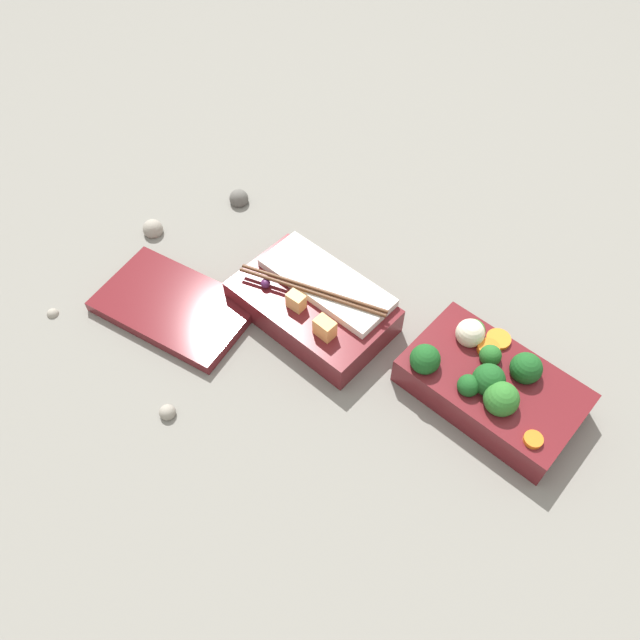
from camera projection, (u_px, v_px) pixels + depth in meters
ground_plane at (400, 357)px, 0.83m from camera, size 3.00×3.00×0.00m
bento_tray_vegetable at (490, 382)px, 0.77m from camera, size 0.21×0.13×0.08m
bento_tray_rice at (314, 304)px, 0.85m from camera, size 0.21×0.13×0.07m
bento_lid at (174, 306)px, 0.87m from camera, size 0.23×0.17×0.02m
pebble_0 at (52, 312)px, 0.87m from camera, size 0.02×0.02×0.02m
pebble_1 at (239, 199)px, 1.00m from camera, size 0.03×0.03×0.03m
pebble_2 at (153, 229)px, 0.96m from camera, size 0.03×0.03×0.03m
pebble_3 at (168, 412)px, 0.77m from camera, size 0.02×0.02×0.02m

